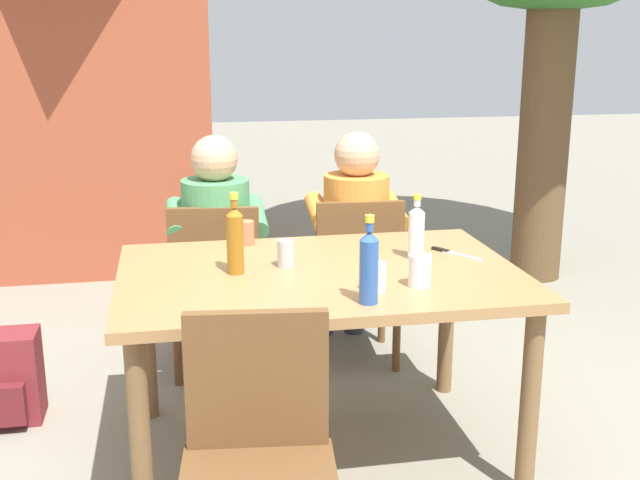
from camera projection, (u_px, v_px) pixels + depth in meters
name	position (u px, v px, depth m)	size (l,w,h in m)	color
ground_plane	(320.00, 450.00, 3.18)	(24.00, 24.00, 0.00)	gray
dining_table	(320.00, 293.00, 3.01)	(1.51, 1.03, 0.76)	#A37547
chair_far_left	(217.00, 280.00, 3.77)	(0.49, 0.49, 0.87)	brown
chair_far_right	(356.00, 272.00, 3.89)	(0.47, 0.47, 0.87)	brown
chair_near_left	(258.00, 453.00, 2.22)	(0.49, 0.49, 0.87)	brown
person_in_white_shirt	(216.00, 240.00, 3.83)	(0.47, 0.61, 1.18)	#4C935B
person_in_plaid_shirt	(352.00, 234.00, 3.95)	(0.47, 0.61, 1.18)	orange
bottle_amber	(235.00, 239.00, 2.92)	(0.06, 0.06, 0.31)	#996019
bottle_blue	(369.00, 266.00, 2.59)	(0.06, 0.06, 0.30)	#2D56A3
bottle_clear	(416.00, 231.00, 3.11)	(0.06, 0.06, 0.26)	white
cup_glass	(376.00, 277.00, 2.73)	(0.07, 0.07, 0.11)	silver
cup_white	(420.00, 271.00, 2.78)	(0.08, 0.08, 0.12)	white
cup_terracotta	(246.00, 233.00, 3.34)	(0.07, 0.07, 0.10)	#BC6B47
cup_steel	(286.00, 254.00, 3.02)	(0.07, 0.07, 0.11)	#B2B7BC
table_knife	(452.00, 253.00, 3.20)	(0.15, 0.21, 0.01)	silver
backpack_by_near_side	(1.00, 380.00, 3.37)	(0.33, 0.26, 0.40)	maroon
brick_kiosk	(88.00, 63.00, 5.76)	(1.95, 1.96, 2.70)	#9E472D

